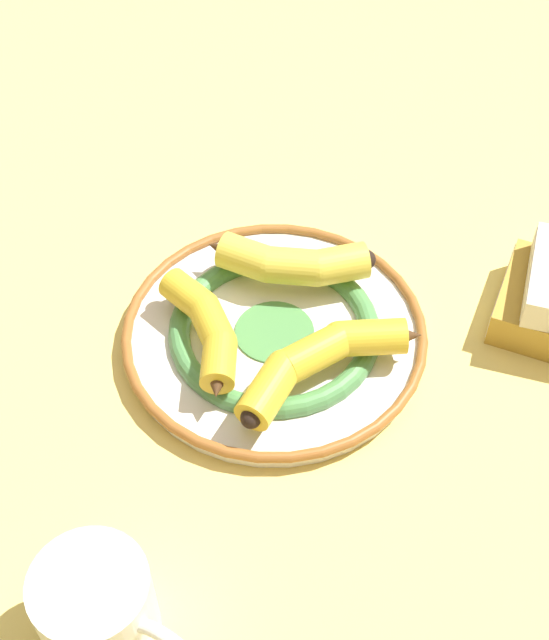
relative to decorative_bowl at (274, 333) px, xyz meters
name	(u,v)px	position (x,y,z in m)	size (l,w,h in m)	color
ground_plane	(304,324)	(-0.02, 0.03, -0.01)	(2.80, 2.80, 0.00)	#E5CC6B
decorative_bowl	(274,333)	(0.00, 0.00, 0.00)	(0.32, 0.32, 0.03)	white
banana_a	(321,358)	(0.06, 0.04, 0.03)	(0.11, 0.19, 0.04)	gold
banana_b	(207,329)	(0.02, -0.07, 0.03)	(0.16, 0.08, 0.03)	gold
banana_c	(289,262)	(-0.07, 0.02, 0.04)	(0.08, 0.18, 0.04)	yellow
coffee_mug	(99,608)	(0.29, -0.17, 0.03)	(0.11, 0.13, 0.09)	white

